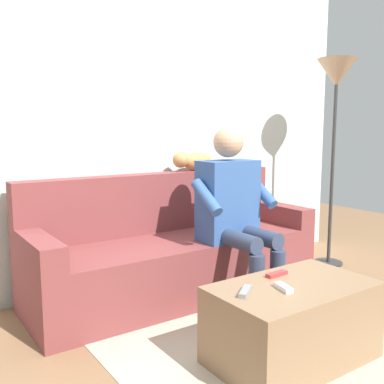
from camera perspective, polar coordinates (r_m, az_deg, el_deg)
ground_plane at (r=2.73m, az=6.03°, el=-17.30°), size 8.00×8.00×0.00m
back_wall at (r=3.40m, az=-6.25°, el=9.69°), size 4.07×0.06×2.53m
couch at (r=3.17m, az=-2.44°, el=-7.96°), size 2.06×0.70×0.85m
coffee_table at (r=2.37m, az=12.87°, el=-16.17°), size 0.83×0.49×0.40m
person_solo_seated at (r=2.96m, az=5.47°, el=-1.86°), size 0.55×0.56×1.19m
cat_on_backrest at (r=3.43m, az=0.19°, el=4.05°), size 0.50×0.13×0.16m
remote_red at (r=2.40m, az=10.91°, el=-10.38°), size 0.14×0.04×0.02m
remote_gray at (r=2.14m, az=6.90°, el=-12.65°), size 0.13×0.11×0.02m
remote_white at (r=2.21m, az=11.76°, el=-12.02°), size 0.07×0.12×0.02m
floor_rug at (r=2.55m, az=10.15°, el=-19.20°), size 1.64×1.56×0.01m
floor_lamp at (r=3.93m, az=18.16°, el=12.81°), size 0.33×0.33×1.74m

